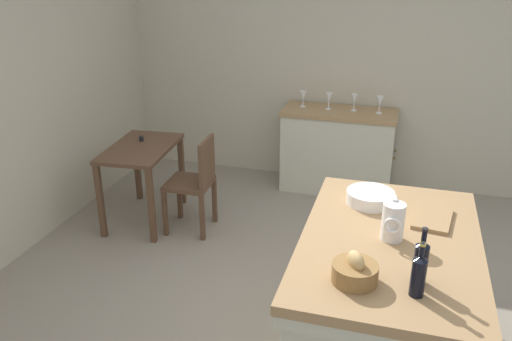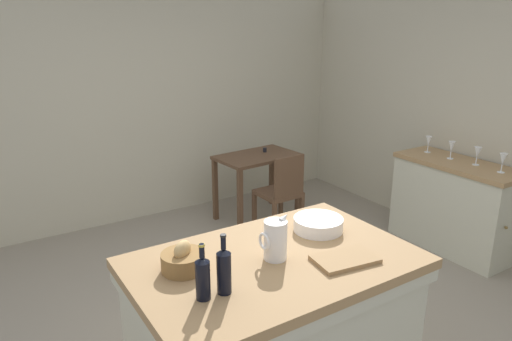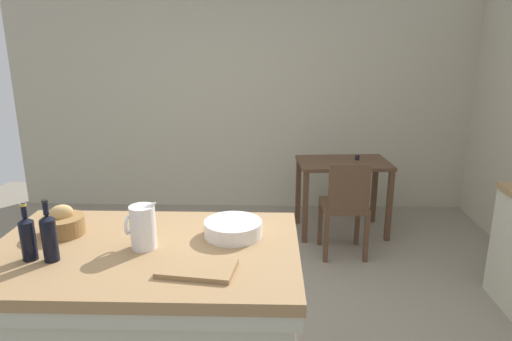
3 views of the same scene
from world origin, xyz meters
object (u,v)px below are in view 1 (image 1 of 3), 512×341
(wooden_chair, at_px, (195,181))
(wine_bottle_amber, at_px, (419,274))
(pitcher, at_px, (393,221))
(bread_basket, at_px, (355,271))
(wine_glass_left, at_px, (354,99))
(wine_glass_middle, at_px, (329,98))
(wine_glass_far_left, at_px, (380,102))
(island_table, at_px, (384,300))
(cutting_board, at_px, (433,218))
(wine_bottle_dark, at_px, (421,261))
(wash_bowl, at_px, (370,197))
(writing_desk, at_px, (141,159))
(wine_glass_right, at_px, (303,96))
(side_cabinet, at_px, (338,150))

(wooden_chair, height_order, wine_bottle_amber, wine_bottle_amber)
(pitcher, bearing_deg, bread_basket, 162.16)
(pitcher, bearing_deg, wine_glass_left, 11.13)
(wine_glass_left, bearing_deg, wine_glass_middle, 93.73)
(wine_bottle_amber, xyz_separation_m, wine_glass_far_left, (3.16, 0.41, -0.01))
(island_table, xyz_separation_m, cutting_board, (0.31, -0.24, 0.44))
(wine_glass_far_left, bearing_deg, wine_glass_middle, 89.29)
(pitcher, distance_m, bread_basket, 0.51)
(wine_bottle_amber, bearing_deg, island_table, 15.88)
(wine_bottle_dark, bearing_deg, wine_glass_far_left, 7.76)
(wine_glass_middle, bearing_deg, pitcher, -163.40)
(wash_bowl, distance_m, bread_basket, 0.93)
(writing_desk, distance_m, wine_glass_left, 2.27)
(wash_bowl, height_order, cutting_board, wash_bowl)
(writing_desk, height_order, wash_bowl, wash_bowl)
(bread_basket, bearing_deg, wash_bowl, 0.31)
(wine_bottle_amber, bearing_deg, wine_glass_right, 20.89)
(wash_bowl, xyz_separation_m, wine_bottle_amber, (-0.96, -0.31, 0.07))
(wooden_chair, height_order, wine_glass_left, wine_glass_left)
(pitcher, height_order, wine_bottle_amber, wine_bottle_amber)
(pitcher, bearing_deg, wooden_chair, 53.41)
(writing_desk, xyz_separation_m, pitcher, (-1.39, -2.36, 0.40))
(island_table, distance_m, pitcher, 0.54)
(writing_desk, distance_m, wine_bottle_dark, 3.11)
(writing_desk, bearing_deg, wine_glass_far_left, -59.05)
(island_table, relative_size, pitcher, 5.95)
(wine_bottle_dark, bearing_deg, cutting_board, -6.42)
(pitcher, height_order, wine_glass_right, pitcher)
(island_table, height_order, writing_desk, island_table)
(wine_bottle_dark, relative_size, wine_glass_far_left, 1.75)
(wine_bottle_dark, xyz_separation_m, wine_glass_middle, (3.06, 0.94, -0.02))
(wine_bottle_dark, xyz_separation_m, wine_bottle_amber, (-0.11, 0.01, -0.01))
(pitcher, xyz_separation_m, wine_glass_middle, (2.65, 0.79, -0.01))
(cutting_board, bearing_deg, wine_glass_far_left, 12.01)
(wine_glass_middle, bearing_deg, wine_glass_right, 87.66)
(side_cabinet, height_order, wash_bowl, wash_bowl)
(side_cabinet, xyz_separation_m, wine_glass_left, (0.04, -0.14, 0.57))
(wine_glass_left, bearing_deg, side_cabinet, 107.68)
(wash_bowl, bearing_deg, wine_bottle_dark, -159.73)
(wooden_chair, relative_size, wine_bottle_amber, 3.17)
(wine_bottle_amber, bearing_deg, wash_bowl, 17.66)
(pitcher, distance_m, wine_glass_middle, 2.77)
(wooden_chair, relative_size, wine_glass_right, 5.38)
(writing_desk, xyz_separation_m, wine_glass_middle, (1.26, -1.57, 0.39))
(wine_glass_middle, bearing_deg, island_table, -163.44)
(bread_basket, height_order, wine_glass_left, bread_basket)
(side_cabinet, height_order, wine_glass_far_left, wine_glass_far_left)
(bread_basket, bearing_deg, wine_bottle_amber, -95.69)
(pitcher, relative_size, cutting_board, 0.77)
(wash_bowl, xyz_separation_m, wine_bottle_dark, (-0.85, -0.32, 0.08))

